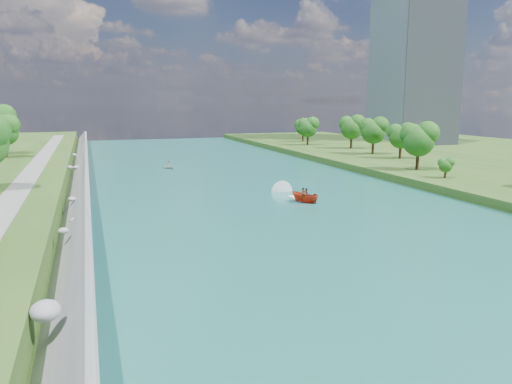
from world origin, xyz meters
name	(u,v)px	position (x,y,z in m)	size (l,w,h in m)	color
ground	(305,225)	(0.00, 0.00, 0.00)	(260.00, 260.00, 0.00)	#2D5119
river_water	(253,195)	(0.00, 20.00, 0.05)	(55.00, 240.00, 0.10)	#195A5F
berm_east	(503,175)	(49.50, 20.00, 0.75)	(44.00, 240.00, 1.50)	#2D5119
riprap_bank	(76,194)	(-25.86, 18.99, 1.81)	(4.02, 236.00, 4.05)	slate
riverside_path	(23,183)	(-32.50, 20.00, 3.55)	(3.00, 200.00, 0.10)	gray
office_tower	(414,54)	(82.50, 95.00, 30.00)	(22.00, 22.00, 60.00)	gray
trees_east	(444,143)	(40.60, 26.10, 6.61)	(16.08, 143.20, 11.18)	#214E15
motorboat	(301,196)	(5.16, 13.01, 0.83)	(3.72, 19.04, 2.23)	red
raft	(169,167)	(-7.72, 54.20, 0.48)	(3.00, 3.10, 1.71)	#909498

